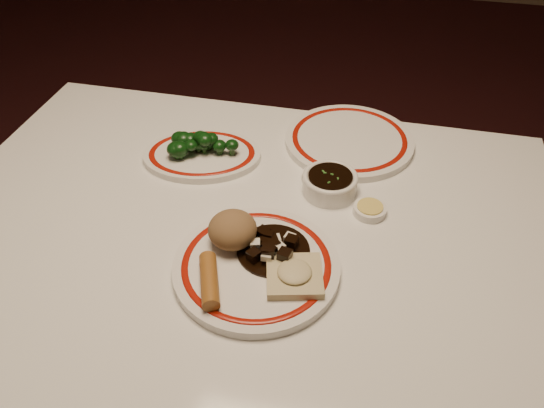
{
  "coord_description": "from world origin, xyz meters",
  "views": [
    {
      "loc": [
        0.22,
        -0.68,
        1.44
      ],
      "look_at": [
        0.06,
        0.03,
        0.8
      ],
      "focal_mm": 35.0,
      "sensor_mm": 36.0,
      "label": 1
    }
  ],
  "objects_px": {
    "dining_table": "(240,264)",
    "broccoli_pile": "(195,143)",
    "rice_mound": "(233,230)",
    "spring_roll": "(209,280)",
    "fried_wonton": "(294,275)",
    "main_plate": "(256,266)",
    "broccoli_plate": "(202,155)",
    "stirfry_heap": "(272,248)",
    "soy_bowl": "(330,184)"
  },
  "relations": [
    {
      "from": "dining_table",
      "to": "rice_mound",
      "type": "bearing_deg",
      "value": -83.84
    },
    {
      "from": "fried_wonton",
      "to": "stirfry_heap",
      "type": "relative_size",
      "value": 0.86
    },
    {
      "from": "main_plate",
      "to": "rice_mound",
      "type": "relative_size",
      "value": 4.21
    },
    {
      "from": "dining_table",
      "to": "broccoli_plate",
      "type": "relative_size",
      "value": 4.14
    },
    {
      "from": "stirfry_heap",
      "to": "broccoli_plate",
      "type": "relative_size",
      "value": 0.44
    },
    {
      "from": "dining_table",
      "to": "rice_mound",
      "type": "relative_size",
      "value": 13.94
    },
    {
      "from": "main_plate",
      "to": "soy_bowl",
      "type": "xyz_separation_m",
      "value": [
        0.09,
        0.24,
        0.01
      ]
    },
    {
      "from": "soy_bowl",
      "to": "rice_mound",
      "type": "bearing_deg",
      "value": -125.94
    },
    {
      "from": "main_plate",
      "to": "broccoli_plate",
      "type": "relative_size",
      "value": 1.25
    },
    {
      "from": "dining_table",
      "to": "spring_roll",
      "type": "relative_size",
      "value": 11.34
    },
    {
      "from": "main_plate",
      "to": "broccoli_plate",
      "type": "bearing_deg",
      "value": 123.91
    },
    {
      "from": "dining_table",
      "to": "broccoli_pile",
      "type": "height_order",
      "value": "broccoli_pile"
    },
    {
      "from": "dining_table",
      "to": "spring_roll",
      "type": "distance_m",
      "value": 0.2
    },
    {
      "from": "fried_wonton",
      "to": "soy_bowl",
      "type": "bearing_deg",
      "value": 85.1
    },
    {
      "from": "broccoli_plate",
      "to": "broccoli_pile",
      "type": "distance_m",
      "value": 0.03
    },
    {
      "from": "main_plate",
      "to": "soy_bowl",
      "type": "distance_m",
      "value": 0.26
    },
    {
      "from": "spring_roll",
      "to": "fried_wonton",
      "type": "height_order",
      "value": "spring_roll"
    },
    {
      "from": "broccoli_plate",
      "to": "rice_mound",
      "type": "bearing_deg",
      "value": -60.29
    },
    {
      "from": "main_plate",
      "to": "fried_wonton",
      "type": "distance_m",
      "value": 0.07
    },
    {
      "from": "spring_roll",
      "to": "fried_wonton",
      "type": "bearing_deg",
      "value": -1.58
    },
    {
      "from": "dining_table",
      "to": "rice_mound",
      "type": "height_order",
      "value": "rice_mound"
    },
    {
      "from": "dining_table",
      "to": "stirfry_heap",
      "type": "relative_size",
      "value": 9.35
    },
    {
      "from": "rice_mound",
      "to": "fried_wonton",
      "type": "bearing_deg",
      "value": -25.97
    },
    {
      "from": "fried_wonton",
      "to": "broccoli_pile",
      "type": "distance_m",
      "value": 0.42
    },
    {
      "from": "broccoli_pile",
      "to": "spring_roll",
      "type": "bearing_deg",
      "value": -67.54
    },
    {
      "from": "main_plate",
      "to": "rice_mound",
      "type": "bearing_deg",
      "value": 142.76
    },
    {
      "from": "dining_table",
      "to": "soy_bowl",
      "type": "xyz_separation_m",
      "value": [
        0.15,
        0.15,
        0.11
      ]
    },
    {
      "from": "rice_mound",
      "to": "stirfry_heap",
      "type": "relative_size",
      "value": 0.67
    },
    {
      "from": "broccoli_pile",
      "to": "soy_bowl",
      "type": "relative_size",
      "value": 1.41
    },
    {
      "from": "rice_mound",
      "to": "main_plate",
      "type": "bearing_deg",
      "value": -37.24
    },
    {
      "from": "spring_roll",
      "to": "stirfry_heap",
      "type": "relative_size",
      "value": 0.82
    },
    {
      "from": "stirfry_heap",
      "to": "broccoli_plate",
      "type": "height_order",
      "value": "stirfry_heap"
    },
    {
      "from": "main_plate",
      "to": "fried_wonton",
      "type": "xyz_separation_m",
      "value": [
        0.07,
        -0.02,
        0.02
      ]
    },
    {
      "from": "spring_roll",
      "to": "broccoli_plate",
      "type": "relative_size",
      "value": 0.37
    },
    {
      "from": "stirfry_heap",
      "to": "spring_roll",
      "type": "bearing_deg",
      "value": -129.6
    },
    {
      "from": "spring_roll",
      "to": "soy_bowl",
      "type": "distance_m",
      "value": 0.34
    },
    {
      "from": "dining_table",
      "to": "broccoli_pile",
      "type": "bearing_deg",
      "value": 126.9
    },
    {
      "from": "dining_table",
      "to": "stirfry_heap",
      "type": "xyz_separation_m",
      "value": [
        0.08,
        -0.06,
        0.12
      ]
    },
    {
      "from": "main_plate",
      "to": "broccoli_plate",
      "type": "xyz_separation_m",
      "value": [
        -0.2,
        0.29,
        -0.0
      ]
    },
    {
      "from": "main_plate",
      "to": "rice_mound",
      "type": "xyz_separation_m",
      "value": [
        -0.05,
        0.04,
        0.04
      ]
    },
    {
      "from": "dining_table",
      "to": "broccoli_pile",
      "type": "xyz_separation_m",
      "value": [
        -0.15,
        0.2,
        0.13
      ]
    },
    {
      "from": "rice_mound",
      "to": "soy_bowl",
      "type": "bearing_deg",
      "value": 54.06
    },
    {
      "from": "rice_mound",
      "to": "broccoli_pile",
      "type": "bearing_deg",
      "value": 122.02
    },
    {
      "from": "main_plate",
      "to": "fried_wonton",
      "type": "relative_size",
      "value": 3.27
    },
    {
      "from": "broccoli_plate",
      "to": "spring_roll",
      "type": "bearing_deg",
      "value": -69.43
    },
    {
      "from": "dining_table",
      "to": "rice_mound",
      "type": "distance_m",
      "value": 0.15
    },
    {
      "from": "spring_roll",
      "to": "fried_wonton",
      "type": "distance_m",
      "value": 0.14
    },
    {
      "from": "dining_table",
      "to": "broccoli_plate",
      "type": "xyz_separation_m",
      "value": [
        -0.14,
        0.2,
        0.1
      ]
    },
    {
      "from": "spring_roll",
      "to": "stirfry_heap",
      "type": "distance_m",
      "value": 0.13
    },
    {
      "from": "fried_wonton",
      "to": "dining_table",
      "type": "bearing_deg",
      "value": 139.59
    }
  ]
}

